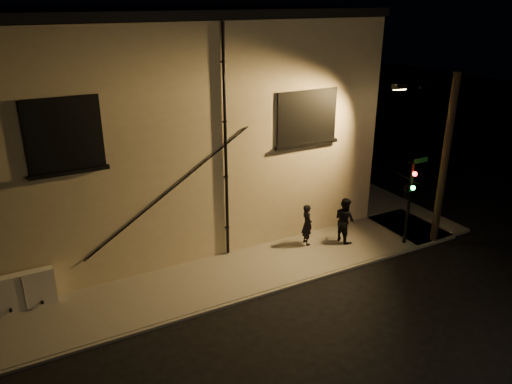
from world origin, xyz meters
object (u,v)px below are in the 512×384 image
streetlamp_pole (442,156)px  pedestrian_b (345,220)px  utility_cabinet (24,291)px  pedestrian_a (307,224)px  traffic_signal (409,190)px

streetlamp_pole → pedestrian_b: bearing=153.8°
utility_cabinet → pedestrian_a: (10.13, -0.50, 0.21)m
utility_cabinet → streetlamp_pole: bearing=-9.8°
utility_cabinet → pedestrian_a: pedestrian_a is taller
utility_cabinet → traffic_signal: traffic_signal is taller
utility_cabinet → pedestrian_a: size_ratio=1.12×
pedestrian_a → utility_cabinet: bearing=95.6°
pedestrian_b → traffic_signal: traffic_signal is taller
utility_cabinet → streetlamp_pole: streetlamp_pole is taller
pedestrian_a → streetlamp_pole: streetlamp_pole is taller
pedestrian_a → traffic_signal: bearing=-111.7°
traffic_signal → pedestrian_b: bearing=142.3°
pedestrian_b → streetlamp_pole: streetlamp_pole is taller
traffic_signal → utility_cabinet: bearing=169.9°
pedestrian_b → streetlamp_pole: bearing=-120.1°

